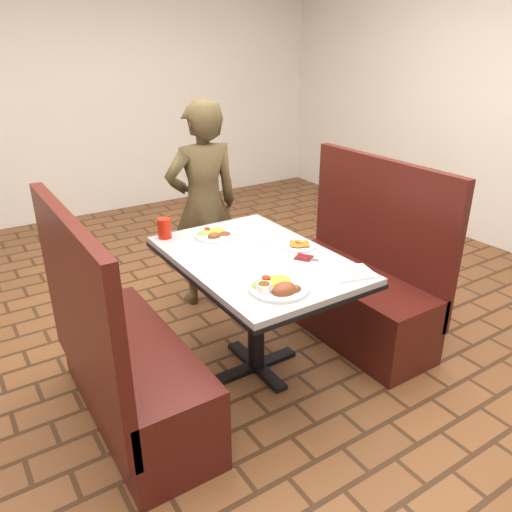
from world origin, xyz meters
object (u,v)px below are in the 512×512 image
(near_dinner_plate, at_px, (278,284))
(far_dinner_plate, at_px, (214,233))
(red_tumbler, at_px, (164,228))
(dining_table, at_px, (256,272))
(plantain_plate, at_px, (299,245))
(booth_bench_right, at_px, (356,287))
(booth_bench_left, at_px, (125,366))
(diner_person, at_px, (203,206))

(near_dinner_plate, distance_m, far_dinner_plate, 0.80)
(red_tumbler, bearing_deg, near_dinner_plate, -79.32)
(dining_table, height_order, plantain_plate, plantain_plate)
(far_dinner_plate, bearing_deg, near_dinner_plate, -96.38)
(booth_bench_right, height_order, red_tumbler, booth_bench_right)
(booth_bench_right, xyz_separation_m, red_tumbler, (-1.11, 0.53, 0.48))
(booth_bench_right, bearing_deg, booth_bench_left, 180.00)
(far_dinner_plate, relative_size, red_tumbler, 2.04)
(diner_person, height_order, near_dinner_plate, diner_person)
(booth_bench_left, bearing_deg, near_dinner_plate, -31.11)
(near_dinner_plate, relative_size, plantain_plate, 1.52)
(booth_bench_left, height_order, red_tumbler, booth_bench_left)
(booth_bench_left, bearing_deg, diner_person, 44.68)
(diner_person, bearing_deg, red_tumbler, 46.49)
(diner_person, relative_size, red_tumbler, 12.31)
(booth_bench_right, relative_size, far_dinner_plate, 4.83)
(dining_table, relative_size, booth_bench_left, 1.01)
(booth_bench_right, bearing_deg, dining_table, 180.00)
(dining_table, height_order, far_dinner_plate, far_dinner_plate)
(near_dinner_plate, distance_m, red_tumbler, 0.95)
(near_dinner_plate, bearing_deg, diner_person, 77.22)
(red_tumbler, bearing_deg, booth_bench_left, -132.44)
(near_dinner_plate, xyz_separation_m, far_dinner_plate, (0.09, 0.79, -0.01))
(booth_bench_left, xyz_separation_m, near_dinner_plate, (0.66, -0.40, 0.45))
(booth_bench_left, height_order, near_dinner_plate, booth_bench_left)
(diner_person, height_order, far_dinner_plate, diner_person)
(red_tumbler, bearing_deg, plantain_plate, -43.65)
(dining_table, relative_size, near_dinner_plate, 4.14)
(booth_bench_left, distance_m, far_dinner_plate, 0.96)
(near_dinner_plate, xyz_separation_m, red_tumbler, (-0.18, 0.93, 0.03))
(far_dinner_plate, bearing_deg, diner_person, 68.80)
(dining_table, xyz_separation_m, plantain_plate, (0.28, -0.03, 0.11))
(booth_bench_right, xyz_separation_m, far_dinner_plate, (-0.84, 0.39, 0.44))
(diner_person, xyz_separation_m, red_tumbler, (-0.49, -0.43, 0.06))
(booth_bench_left, height_order, far_dinner_plate, booth_bench_left)
(diner_person, height_order, plantain_plate, diner_person)
(booth_bench_right, relative_size, diner_person, 0.80)
(booth_bench_right, relative_size, red_tumbler, 9.87)
(plantain_plate, distance_m, red_tumbler, 0.81)
(booth_bench_right, height_order, far_dinner_plate, booth_bench_right)
(booth_bench_left, distance_m, near_dinner_plate, 0.90)
(diner_person, relative_size, plantain_plate, 7.77)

